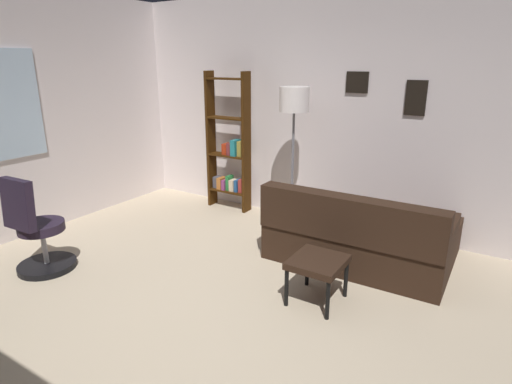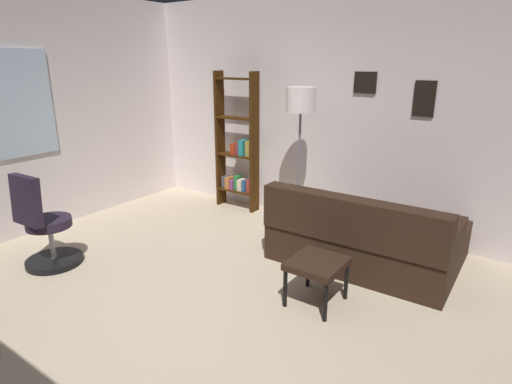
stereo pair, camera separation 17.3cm
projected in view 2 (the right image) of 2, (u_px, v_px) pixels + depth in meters
The scene contains 8 objects.
ground_plane at pixel (222, 329), 3.42m from camera, with size 5.08×6.19×0.10m, color #C3B193.
wall_back_with_windows at pixel (0, 117), 4.69m from camera, with size 5.08×0.12×2.84m.
wall_right_with_frames at pixel (358, 114), 5.00m from camera, with size 0.12×6.19×2.84m.
couch at pixel (373, 239), 4.33m from camera, with size 1.55×1.81×0.82m.
footstool at pixel (317, 266), 3.60m from camera, with size 0.47×0.44×0.41m.
office_chair at pixel (45, 231), 4.26m from camera, with size 0.56×0.56×0.99m.
bookshelf at pixel (238, 150), 5.85m from camera, with size 0.18×0.64×1.90m.
floor_lamp at pixel (300, 112), 4.80m from camera, with size 0.34×0.34×1.75m.
Camera 2 is at (-2.24, -1.91, 2.04)m, focal length 29.56 mm.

